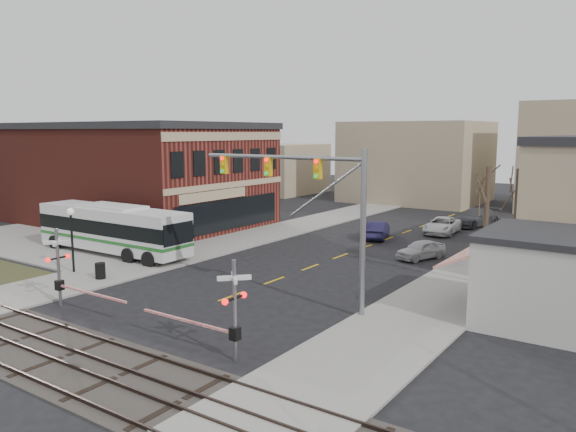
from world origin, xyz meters
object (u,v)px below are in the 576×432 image
object	(u,v)px
street_lamp	(71,226)
pedestrian_far	(170,237)
car_a	(421,250)
pedestrian_near	(158,253)
traffic_signal_mast	(314,194)
trash_bin	(100,271)
transit_bus	(112,228)
car_b	(377,230)
car_c	(442,226)
rr_crossing_east	(226,310)
car_d	(475,217)
rr_crossing_west	(64,270)

from	to	relation	value
street_lamp	pedestrian_far	size ratio (longest dim) A/B	2.12
car_a	pedestrian_near	bearing A→B (deg)	-115.88
traffic_signal_mast	trash_bin	world-z (taller)	traffic_signal_mast
transit_bus	street_lamp	xyz separation A→B (m)	(2.59, -5.06, 1.11)
street_lamp	car_b	distance (m)	23.99
car_a	pedestrian_near	distance (m)	17.93
traffic_signal_mast	trash_bin	size ratio (longest dim) A/B	10.29
street_lamp	trash_bin	size ratio (longest dim) A/B	4.27
traffic_signal_mast	pedestrian_far	distance (m)	17.50
street_lamp	trash_bin	distance (m)	3.65
trash_bin	car_a	size ratio (longest dim) A/B	0.24
traffic_signal_mast	car_a	bearing A→B (deg)	88.28
transit_bus	trash_bin	bearing A→B (deg)	-44.01
car_b	car_c	distance (m)	6.36
rr_crossing_east	car_c	size ratio (longest dim) A/B	1.09
traffic_signal_mast	street_lamp	bearing A→B (deg)	-169.90
car_a	car_c	bearing A→B (deg)	122.98
rr_crossing_east	car_d	bearing A→B (deg)	91.88
street_lamp	pedestrian_near	xyz separation A→B (m)	(3.11, 4.08, -2.06)
transit_bus	street_lamp	bearing A→B (deg)	-62.90
car_a	trash_bin	bearing A→B (deg)	-108.37
transit_bus	street_lamp	world-z (taller)	street_lamp
rr_crossing_west	car_d	world-z (taller)	rr_crossing_west
rr_crossing_west	car_a	size ratio (longest dim) A/B	1.44
traffic_signal_mast	car_c	distance (m)	24.43
transit_bus	car_a	bearing A→B (deg)	30.75
rr_crossing_east	pedestrian_near	bearing A→B (deg)	146.97
trash_bin	car_a	world-z (taller)	car_a
transit_bus	car_d	xyz separation A→B (m)	(17.90, 27.25, -1.09)
car_b	pedestrian_near	distance (m)	18.87
street_lamp	pedestrian_far	distance (m)	8.49
car_a	car_c	xyz separation A→B (m)	(-2.15, 10.40, 0.05)
car_c	pedestrian_near	distance (m)	25.12
rr_crossing_west	car_c	xyz separation A→B (m)	(8.47, 31.05, -1.26)
rr_crossing_east	street_lamp	bearing A→B (deg)	164.32
rr_crossing_east	car_d	size ratio (longest dim) A/B	0.98
transit_bus	pedestrian_near	size ratio (longest dim) A/B	7.84
transit_bus	car_a	world-z (taller)	transit_bus
rr_crossing_east	trash_bin	xyz separation A→B (m)	(-13.82, 4.57, -1.38)
rr_crossing_west	rr_crossing_east	world-z (taller)	same
transit_bus	car_d	distance (m)	32.62
street_lamp	car_a	world-z (taller)	street_lamp
car_d	pedestrian_far	world-z (taller)	pedestrian_far
car_d	pedestrian_near	world-z (taller)	pedestrian_near
street_lamp	car_b	world-z (taller)	street_lamp
rr_crossing_east	street_lamp	xyz separation A→B (m)	(-16.53, 4.64, 1.05)
traffic_signal_mast	pedestrian_far	bearing A→B (deg)	161.22
transit_bus	traffic_signal_mast	size ratio (longest dim) A/B	1.37
street_lamp	pedestrian_near	size ratio (longest dim) A/B	2.39
traffic_signal_mast	car_d	world-z (taller)	traffic_signal_mast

